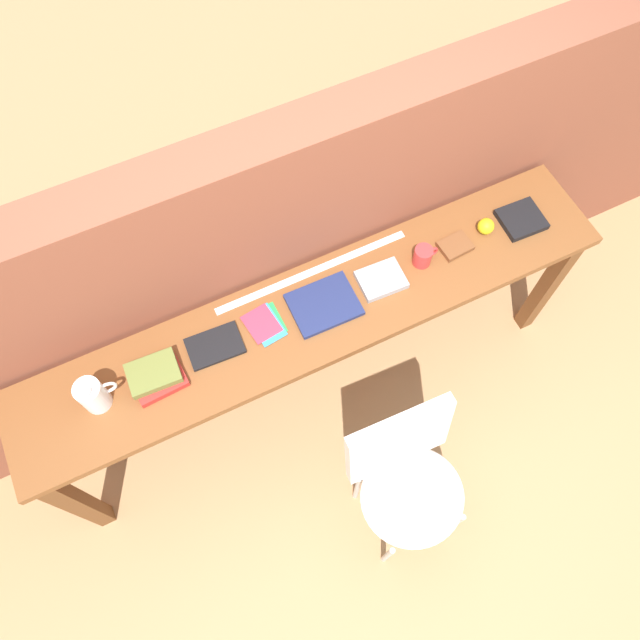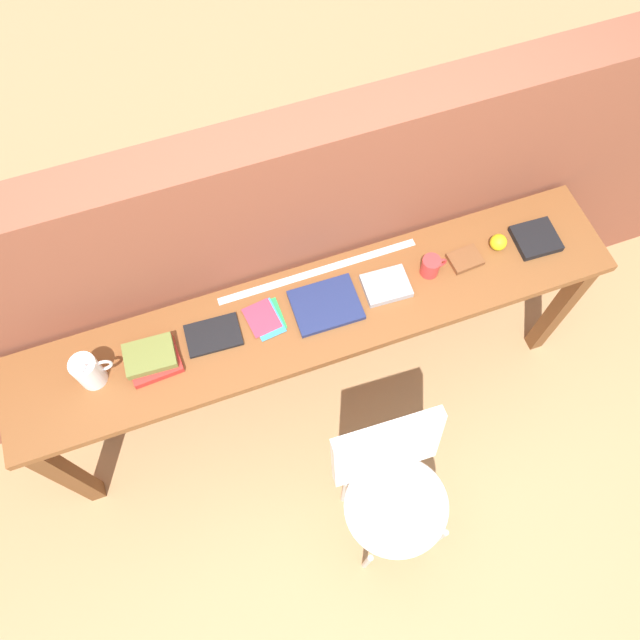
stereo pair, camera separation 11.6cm
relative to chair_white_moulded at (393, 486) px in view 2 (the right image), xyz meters
The scene contains 15 objects.
ground_plane 0.66m from the chair_white_moulded, 102.75° to the left, with size 40.00×40.00×0.00m, color tan.
brick_wall_back 1.06m from the chair_white_moulded, 94.89° to the left, with size 6.00×0.20×1.55m, color brown.
sideboard 0.73m from the chair_white_moulded, 97.28° to the left, with size 2.50×0.44×0.88m.
chair_white_moulded is the anchor object (origin of this frame).
pitcher_white 1.27m from the chair_white_moulded, 144.16° to the left, with size 0.14×0.10×0.18m.
book_stack_leftmost 1.09m from the chair_white_moulded, 137.00° to the left, with size 0.20×0.17×0.07m.
magazine_cycling 0.95m from the chair_white_moulded, 124.75° to the left, with size 0.21×0.14×0.02m, color black.
pamphlet_pile_colourful 0.86m from the chair_white_moulded, 111.54° to the left, with size 0.15×0.18×0.01m.
book_open_centre 0.79m from the chair_white_moulded, 93.49° to the left, with size 0.27×0.21×0.02m, color navy.
book_grey_hardcover 0.82m from the chair_white_moulded, 72.73° to the left, with size 0.18×0.14×0.03m, color #9E9EA3.
mug 0.91m from the chair_white_moulded, 59.63° to the left, with size 0.11×0.08×0.09m.
leather_journal_brown 0.98m from the chair_white_moulded, 50.91° to the left, with size 0.13×0.10×0.02m, color brown.
sports_ball_small 1.10m from the chair_white_moulded, 44.77° to the left, with size 0.07×0.07×0.07m, color yellow.
book_repair_rightmost 1.19m from the chair_white_moulded, 37.85° to the left, with size 0.18×0.17×0.03m, color black.
ruler_metal_back_edge 0.93m from the chair_white_moulded, 91.13° to the left, with size 0.85×0.03×0.00m, color silver.
Camera 2 is at (-0.35, -0.74, 3.11)m, focal length 35.00 mm.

